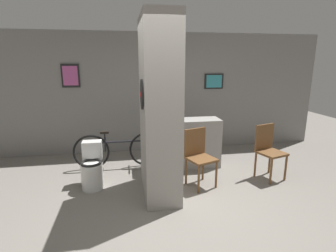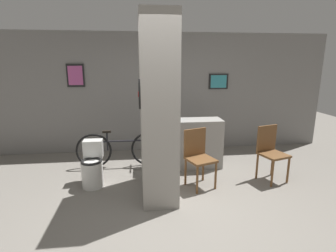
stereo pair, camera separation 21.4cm
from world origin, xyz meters
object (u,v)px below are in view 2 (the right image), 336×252
Objects in this scene: bicycle at (122,149)px; chair_near_pillar at (198,155)px; chair_by_doorway at (271,150)px; bottle_tall at (178,112)px; toilet at (93,167)px.

chair_near_pillar is at bearing -36.90° from bicycle.
bottle_tall is at bearing 134.15° from chair_by_doorway.
chair_near_pillar is at bearing -6.69° from toilet.
bottle_tall is (-1.47, 0.81, 0.53)m from chair_by_doorway.
bicycle is 4.97× the size of bottle_tall.
chair_by_doorway reaches higher than toilet.
chair_near_pillar is 1.27m from chair_by_doorway.
bottle_tall reaches higher than chair_near_pillar.
toilet is 0.87m from bicycle.
chair_near_pillar is 0.54× the size of bicycle.
chair_near_pillar is (1.70, -0.20, 0.20)m from toilet.
bottle_tall is at bearing -3.85° from bicycle.
bottle_tall is (1.50, 0.69, 0.74)m from toilet.
bottle_tall is at bearing 82.77° from chair_near_pillar.
toilet is 2.09× the size of bottle_tall.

